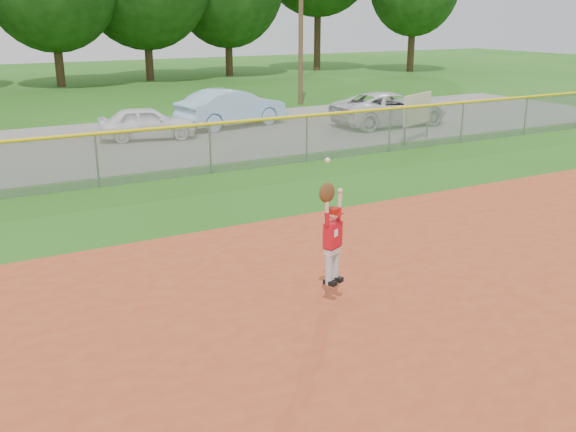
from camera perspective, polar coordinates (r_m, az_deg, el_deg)
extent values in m
plane|color=#225A14|center=(11.33, 12.85, -6.92)|extent=(120.00, 120.00, 0.00)
cube|color=slate|center=(25.05, -12.09, 6.61)|extent=(44.00, 10.00, 0.03)
imported|color=white|center=(25.11, -12.40, 8.09)|extent=(3.87, 2.22, 1.24)
imported|color=#91BCD9|center=(27.48, -5.01, 9.57)|extent=(5.00, 2.58, 1.57)
imported|color=silver|center=(27.96, 9.06, 9.39)|extent=(5.15, 2.48, 1.41)
cylinder|color=gray|center=(23.80, 10.36, 7.77)|extent=(0.07, 0.07, 1.35)
cylinder|color=gray|center=(25.38, 12.29, 8.25)|extent=(0.07, 0.07, 1.35)
cube|color=#EFE0C3|center=(24.50, 11.43, 9.31)|extent=(1.88, 0.85, 1.12)
cube|color=gray|center=(19.34, -6.92, 5.92)|extent=(40.00, 0.03, 1.50)
cylinder|color=yellow|center=(19.20, -7.01, 8.12)|extent=(40.00, 0.10, 0.10)
cylinder|color=gray|center=(18.39, -16.61, 4.71)|extent=(0.06, 0.06, 1.50)
cylinder|color=gray|center=(19.34, -6.92, 5.92)|extent=(0.06, 0.06, 1.50)
cylinder|color=gray|center=(20.79, 1.67, 6.86)|extent=(0.06, 0.06, 1.50)
cylinder|color=gray|center=(22.63, 9.03, 7.53)|extent=(0.06, 0.06, 1.50)
cylinder|color=gray|center=(24.79, 15.21, 8.00)|extent=(0.06, 0.06, 1.50)
cylinder|color=gray|center=(27.19, 20.36, 8.33)|extent=(0.06, 0.06, 1.50)
cylinder|color=#4C3823|center=(34.15, 1.15, 17.38)|extent=(0.24, 0.24, 9.00)
cylinder|color=#422D1C|center=(45.43, -19.78, 13.69)|extent=(0.56, 0.56, 4.64)
cylinder|color=#422D1C|center=(48.06, -12.32, 14.61)|extent=(0.56, 0.56, 4.89)
cylinder|color=#422D1C|center=(50.95, -5.29, 15.01)|extent=(0.56, 0.56, 4.78)
cylinder|color=#422D1C|center=(55.69, 2.63, 15.89)|extent=(0.56, 0.56, 5.99)
cylinder|color=#422D1C|center=(55.33, 10.91, 14.93)|extent=(0.56, 0.56, 4.69)
cylinder|color=silver|center=(10.51, 3.64, -4.73)|extent=(0.16, 0.16, 0.54)
cylinder|color=silver|center=(10.66, 4.21, -4.40)|extent=(0.16, 0.16, 0.54)
cube|color=black|center=(10.58, 3.77, -5.92)|extent=(0.19, 0.24, 0.08)
cube|color=black|center=(10.73, 4.33, -5.59)|extent=(0.19, 0.24, 0.08)
cube|color=silver|center=(10.47, 3.97, -3.04)|extent=(0.32, 0.25, 0.11)
cube|color=maroon|center=(10.45, 3.97, -2.70)|extent=(0.33, 0.27, 0.04)
cube|color=red|center=(10.38, 4.00, -1.64)|extent=(0.37, 0.29, 0.41)
cube|color=white|center=(10.28, 4.30, -1.52)|extent=(0.09, 0.05, 0.12)
sphere|color=beige|center=(10.27, 4.04, 0.20)|extent=(0.24, 0.24, 0.18)
cylinder|color=#9D1209|center=(10.26, 4.04, 0.49)|extent=(0.25, 0.25, 0.09)
cube|color=#9D1209|center=(10.22, 4.50, 0.19)|extent=(0.17, 0.16, 0.02)
cylinder|color=red|center=(10.14, 3.51, -0.24)|extent=(0.13, 0.11, 0.22)
cylinder|color=beige|center=(10.06, 3.46, 0.96)|extent=(0.10, 0.09, 0.24)
ellipsoid|color=#4C2D14|center=(10.00, 3.48, 2.08)|extent=(0.31, 0.23, 0.32)
sphere|color=white|center=(9.88, 3.54, 4.97)|extent=(0.11, 0.11, 0.08)
cylinder|color=red|center=(10.42, 4.54, 0.23)|extent=(0.13, 0.11, 0.22)
cylinder|color=beige|center=(10.38, 4.64, 1.45)|extent=(0.10, 0.09, 0.24)
sphere|color=beige|center=(10.33, 4.66, 2.25)|extent=(0.11, 0.11, 0.09)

